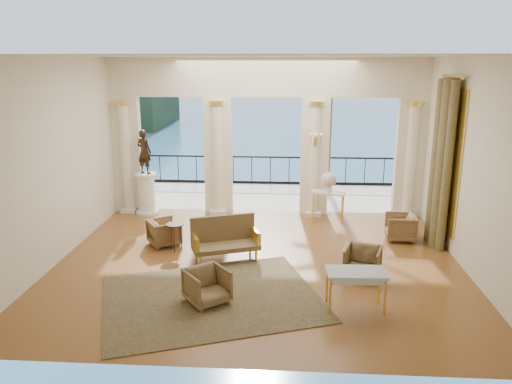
# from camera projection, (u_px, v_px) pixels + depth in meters

# --- Properties ---
(floor) EXTENTS (9.00, 9.00, 0.00)m
(floor) POSITION_uv_depth(u_px,v_px,m) (258.00, 263.00, 11.22)
(floor) COLOR #533314
(floor) RESTS_ON ground
(room_walls) EXTENTS (9.00, 9.00, 9.00)m
(room_walls) POSITION_uv_depth(u_px,v_px,m) (255.00, 144.00, 9.40)
(room_walls) COLOR #EEE5C7
(room_walls) RESTS_ON ground
(arcade) EXTENTS (9.00, 0.56, 4.50)m
(arcade) POSITION_uv_depth(u_px,v_px,m) (266.00, 126.00, 14.24)
(arcade) COLOR #F3E1C5
(arcade) RESTS_ON ground
(terrace) EXTENTS (10.00, 3.60, 0.10)m
(terrace) POSITION_uv_depth(u_px,v_px,m) (268.00, 197.00, 16.83)
(terrace) COLOR beige
(terrace) RESTS_ON ground
(balustrade) EXTENTS (9.00, 0.06, 1.03)m
(balustrade) POSITION_uv_depth(u_px,v_px,m) (270.00, 173.00, 18.25)
(balustrade) COLOR black
(balustrade) RESTS_ON terrace
(palm_tree) EXTENTS (2.00, 2.00, 4.50)m
(palm_tree) POSITION_uv_depth(u_px,v_px,m) (331.00, 70.00, 16.41)
(palm_tree) COLOR #4C3823
(palm_tree) RESTS_ON terrace
(headland) EXTENTS (22.00, 18.00, 6.00)m
(headland) POSITION_uv_depth(u_px,v_px,m) (101.00, 106.00, 81.37)
(headland) COLOR black
(headland) RESTS_ON sea
(sea) EXTENTS (160.00, 160.00, 0.00)m
(sea) POSITION_uv_depth(u_px,v_px,m) (284.00, 135.00, 70.62)
(sea) COLOR #2E648B
(sea) RESTS_ON ground
(curtain) EXTENTS (0.33, 1.40, 4.09)m
(curtain) POSITION_uv_depth(u_px,v_px,m) (441.00, 164.00, 11.88)
(curtain) COLOR brown
(curtain) RESTS_ON ground
(window_frame) EXTENTS (0.04, 1.60, 3.40)m
(window_frame) POSITION_uv_depth(u_px,v_px,m) (449.00, 161.00, 11.85)
(window_frame) COLOR #E4BF4B
(window_frame) RESTS_ON room_walls
(wall_sconce) EXTENTS (0.30, 0.11, 0.33)m
(wall_sconce) POSITION_uv_depth(u_px,v_px,m) (316.00, 141.00, 13.94)
(wall_sconce) COLOR #E4BF4B
(wall_sconce) RESTS_ON arcade
(rug) EXTENTS (4.83, 4.29, 0.02)m
(rug) POSITION_uv_depth(u_px,v_px,m) (211.00, 298.00, 9.55)
(rug) COLOR #32351C
(rug) RESTS_ON ground
(armchair_a) EXTENTS (0.97, 0.96, 0.73)m
(armchair_a) POSITION_uv_depth(u_px,v_px,m) (207.00, 284.00, 9.30)
(armchair_a) COLOR #4A3A22
(armchair_a) RESTS_ON ground
(armchair_b) EXTENTS (0.88, 0.85, 0.73)m
(armchair_b) POSITION_uv_depth(u_px,v_px,m) (363.00, 261.00, 10.40)
(armchair_b) COLOR #4A3A22
(armchair_b) RESTS_ON ground
(armchair_c) EXTENTS (0.72, 0.76, 0.73)m
(armchair_c) POSITION_uv_depth(u_px,v_px,m) (401.00, 226.00, 12.56)
(armchair_c) COLOR #4A3A22
(armchair_c) RESTS_ON ground
(armchair_d) EXTENTS (0.92, 0.93, 0.71)m
(armchair_d) POSITION_uv_depth(u_px,v_px,m) (164.00, 231.00, 12.23)
(armchair_d) COLOR #4A3A22
(armchair_d) RESTS_ON ground
(settee) EXTENTS (1.62, 1.12, 0.99)m
(settee) POSITION_uv_depth(u_px,v_px,m) (225.00, 239.00, 11.33)
(settee) COLOR #4A3A22
(settee) RESTS_ON ground
(game_table) EXTENTS (1.09, 0.63, 0.73)m
(game_table) POSITION_uv_depth(u_px,v_px,m) (356.00, 275.00, 9.01)
(game_table) COLOR #A5C1D0
(game_table) RESTS_ON ground
(pedestal) EXTENTS (0.66, 0.66, 1.22)m
(pedestal) POSITION_uv_depth(u_px,v_px,m) (147.00, 194.00, 14.66)
(pedestal) COLOR silver
(pedestal) RESTS_ON ground
(statue) EXTENTS (0.55, 0.47, 1.28)m
(statue) POSITION_uv_depth(u_px,v_px,m) (144.00, 152.00, 14.34)
(statue) COLOR black
(statue) RESTS_ON pedestal
(console_table) EXTENTS (0.99, 0.65, 0.88)m
(console_table) POSITION_uv_depth(u_px,v_px,m) (328.00, 197.00, 13.86)
(console_table) COLOR silver
(console_table) RESTS_ON ground
(urn) EXTENTS (0.42, 0.42, 0.55)m
(urn) POSITION_uv_depth(u_px,v_px,m) (329.00, 181.00, 13.74)
(urn) COLOR white
(urn) RESTS_ON console_table
(side_table) EXTENTS (0.42, 0.42, 0.68)m
(side_table) POSITION_uv_depth(u_px,v_px,m) (175.00, 228.00, 11.78)
(side_table) COLOR black
(side_table) RESTS_ON ground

